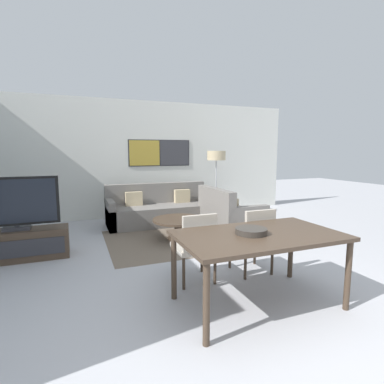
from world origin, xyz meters
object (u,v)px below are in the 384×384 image
at_px(sofa_main, 160,211).
at_px(coffee_table, 179,224).
at_px(tv_console, 18,245).
at_px(television, 15,204).
at_px(floor_lamp, 216,159).
at_px(dining_chair_left, 196,244).
at_px(dining_chair_centre, 254,237).
at_px(sofa_side, 228,217).
at_px(dining_table, 259,240).
at_px(fruit_bowl, 251,231).

relative_size(sofa_main, coffee_table, 2.40).
height_order(tv_console, television, television).
relative_size(television, floor_lamp, 0.73).
bearing_deg(coffee_table, dining_chair_left, -102.69).
distance_m(tv_console, dining_chair_centre, 3.41).
distance_m(sofa_side, dining_chair_left, 2.52).
height_order(dining_table, fruit_bowl, fruit_bowl).
bearing_deg(dining_chair_left, dining_table, -60.44).
distance_m(tv_console, dining_chair_left, 2.73).
distance_m(sofa_side, dining_chair_centre, 2.15).
xyz_separation_m(dining_chair_left, floor_lamp, (1.82, 3.19, 0.92)).
height_order(dining_chair_left, dining_chair_centre, same).
relative_size(fruit_bowl, floor_lamp, 0.20).
bearing_deg(sofa_main, coffee_table, -90.00).
relative_size(television, coffee_table, 1.23).
height_order(sofa_side, coffee_table, sofa_side).
relative_size(sofa_main, floor_lamp, 1.43).
bearing_deg(coffee_table, fruit_bowl, -91.96).
distance_m(television, dining_chair_left, 2.74).
xyz_separation_m(tv_console, sofa_main, (2.55, 1.45, 0.06)).
height_order(dining_table, dining_chair_centre, dining_chair_centre).
relative_size(television, sofa_side, 0.85).
relative_size(sofa_main, dining_chair_left, 2.65).
bearing_deg(sofa_main, dining_chair_left, -97.45).
bearing_deg(tv_console, sofa_main, 29.69).
distance_m(tv_console, coffee_table, 2.55).
xyz_separation_m(coffee_table, dining_chair_left, (-0.41, -1.81, 0.21)).
height_order(sofa_main, dining_chair_left, sofa_main).
distance_m(sofa_main, coffee_table, 1.31).
bearing_deg(fruit_bowl, television, 136.14).
bearing_deg(sofa_main, television, -150.33).
xyz_separation_m(tv_console, dining_chair_centre, (2.95, -1.69, 0.26)).
relative_size(coffee_table, dining_table, 0.57).
bearing_deg(dining_table, dining_chair_left, 119.56).
relative_size(sofa_side, dining_chair_centre, 1.59).
height_order(tv_console, sofa_side, sofa_side).
xyz_separation_m(coffee_table, dining_chair_centre, (0.40, -1.83, 0.21)).
xyz_separation_m(sofa_side, fruit_bowl, (-1.19, -2.70, 0.51)).
bearing_deg(floor_lamp, dining_table, -109.97).
distance_m(dining_table, dining_chair_left, 0.84).
bearing_deg(sofa_side, coffee_table, 99.87).
distance_m(television, dining_table, 3.49).
relative_size(coffee_table, floor_lamp, 0.60).
bearing_deg(dining_chair_centre, coffee_table, 102.37).
bearing_deg(fruit_bowl, tv_console, 136.15).
height_order(sofa_side, floor_lamp, floor_lamp).
bearing_deg(sofa_main, sofa_side, -45.47).
distance_m(dining_chair_left, fruit_bowl, 0.83).
relative_size(dining_table, dining_chair_centre, 1.92).
bearing_deg(dining_chair_centre, dining_table, -120.28).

